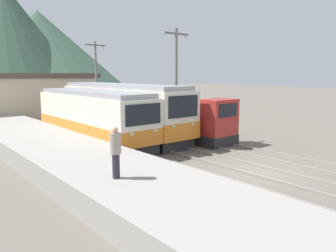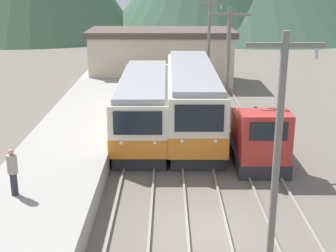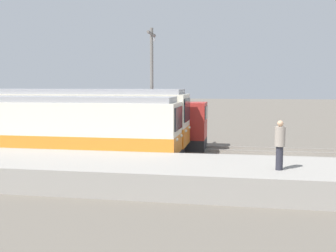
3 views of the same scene
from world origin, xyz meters
name	(u,v)px [view 2 (image 2 of 3)]	position (x,y,z in m)	size (l,w,h in m)	color
ground_plane	(200,230)	(0.00, 0.00, 0.00)	(200.00, 200.00, 0.00)	#665E54
platform_left	(27,218)	(-6.25, 0.00, 0.49)	(4.50, 54.00, 0.99)	gray
track_left	(129,229)	(-2.60, 0.00, 0.07)	(1.54, 60.00, 0.14)	gray
track_center	(206,228)	(0.20, 0.00, 0.07)	(1.54, 60.00, 0.14)	gray
track_right	(288,228)	(3.20, 0.00, 0.07)	(1.54, 60.00, 0.14)	gray
commuter_train_left	(143,108)	(-2.60, 11.01, 1.64)	(2.84, 11.58, 3.51)	#28282B
commuter_train_center	(190,101)	(0.20, 12.03, 1.79)	(2.84, 13.75, 3.86)	#28282B
shunting_locomotive	(257,140)	(3.20, 6.60, 1.21)	(2.40, 5.04, 3.00)	#28282B
catenary_mast_near	(275,160)	(1.71, -3.39, 4.07)	(2.00, 0.20, 7.49)	slate
catenary_mast_mid	(226,79)	(1.71, 7.56, 4.07)	(2.00, 0.20, 7.49)	slate
catenary_mast_far	(207,48)	(1.71, 18.51, 4.07)	(2.00, 0.20, 7.49)	slate
person_on_platform	(11,170)	(-6.96, 0.90, 1.98)	(0.38, 0.38, 1.82)	#282833
station_building	(160,56)	(-1.78, 26.00, 2.35)	(12.60, 6.30, 4.66)	beige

